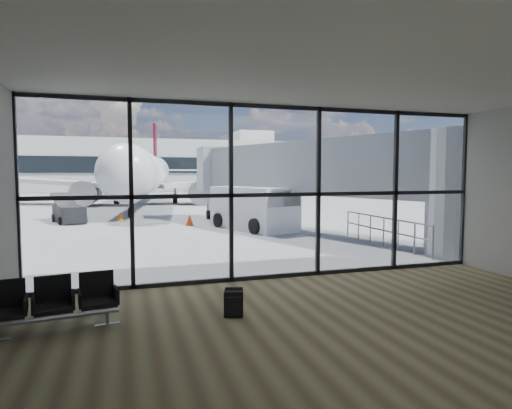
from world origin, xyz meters
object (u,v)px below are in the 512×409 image
seating_row (53,301)px  service_van (255,208)px  backpack (234,303)px  belt_loader (69,213)px  airliner (146,174)px

seating_row → service_van: size_ratio=0.41×
backpack → belt_loader: belt_loader is taller
airliner → belt_loader: (-5.02, -14.98, -2.17)m
backpack → airliner: (0.07, 33.02, 2.45)m
airliner → backpack: bearing=-82.9°
backpack → service_van: (4.18, 12.23, 0.80)m
seating_row → backpack: 3.21m
seating_row → service_van: (7.36, 11.98, 0.54)m
airliner → service_van: size_ratio=6.65×
airliner → seating_row: bearing=-88.5°
backpack → belt_loader: bearing=122.0°
backpack → airliner: bearing=106.6°
backpack → airliner: size_ratio=0.02×
seating_row → belt_loader: belt_loader is taller
backpack → service_van: size_ratio=0.11×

